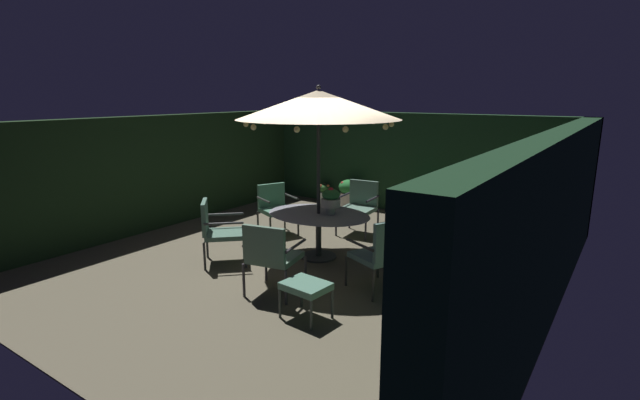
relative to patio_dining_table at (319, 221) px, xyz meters
name	(u,v)px	position (x,y,z in m)	size (l,w,h in m)	color
ground_plane	(305,258)	(-0.16, -0.14, -0.61)	(7.21, 7.81, 0.02)	brown
hedge_backdrop_rear	(406,163)	(-0.16, 3.62, 0.47)	(7.21, 0.30, 2.16)	#1A351E
hedge_backdrop_left	(162,171)	(-3.62, -0.14, 0.47)	(0.30, 7.81, 2.16)	black
hedge_backdrop_right	(550,227)	(3.29, -0.14, 0.47)	(0.30, 7.81, 2.16)	black
patio_dining_table	(319,221)	(0.00, 0.00, 0.00)	(1.70, 1.30, 0.72)	#2D2F30
patio_umbrella	(318,105)	(0.00, 0.00, 1.79)	(2.48, 2.48, 2.68)	#2C2C2F
centerpiece_planter	(331,199)	(0.18, 0.08, 0.36)	(0.30, 0.30, 0.42)	beige
patio_chair_north	(360,203)	(-0.13, 1.55, -0.04)	(0.67, 0.65, 0.97)	#2D2C34
patio_chair_northeast	(275,205)	(-1.41, 0.63, -0.06)	(0.76, 0.77, 0.92)	#2E312E
patio_chair_east	(218,228)	(-1.12, -1.08, -0.04)	(0.85, 0.85, 0.99)	#2D3131
patio_chair_southeast	(271,253)	(0.31, -1.52, -0.03)	(0.74, 0.72, 0.97)	#302D34
patio_chair_south	(382,251)	(1.43, -0.63, -0.04)	(0.80, 0.78, 1.00)	#2F2E2C
patio_chair_southwest	(414,220)	(1.17, 1.03, -0.04)	(0.85, 0.85, 0.99)	#292D2D
ottoman_footrest	(306,287)	(1.05, -1.78, -0.22)	(0.55, 0.45, 0.44)	#2B3230
potted_plant_back_left	(531,241)	(2.82, 1.73, -0.27)	(0.36, 0.36, 0.62)	#7B6350
potted_plant_back_center	(458,207)	(1.17, 3.25, -0.27)	(0.46, 0.48, 0.62)	#AF6D49
potted_plant_right_near	(416,200)	(0.39, 2.97, -0.17)	(0.59, 0.59, 0.79)	#A86B50
potted_plant_left_far	(323,193)	(-2.09, 3.23, -0.38)	(0.32, 0.32, 0.46)	silver
potted_plant_left_near	(349,192)	(-1.32, 3.13, -0.25)	(0.47, 0.47, 0.65)	beige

